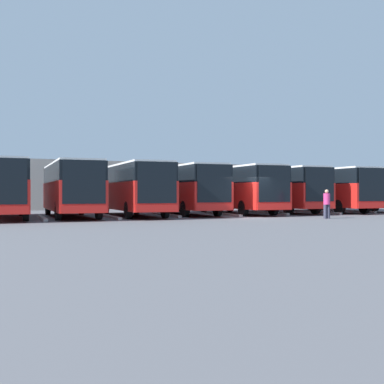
{
  "coord_description": "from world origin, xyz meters",
  "views": [
    {
      "loc": [
        15.83,
        25.01,
        1.53
      ],
      "look_at": [
        1.53,
        -5.39,
        1.58
      ],
      "focal_mm": 45.0,
      "sensor_mm": 36.0,
      "label": 1
    }
  ],
  "objects_px": {
    "bus_3": "(236,188)",
    "pedestrian": "(327,203)",
    "bus_0": "(355,189)",
    "bus_7": "(3,187)",
    "bus_5": "(133,187)",
    "bus_1": "(324,188)",
    "bus_4": "(183,188)",
    "bus_2": "(277,188)",
    "bus_6": "(71,187)"
  },
  "relations": [
    {
      "from": "bus_6",
      "to": "bus_1",
      "type": "bearing_deg",
      "value": -177.5
    },
    {
      "from": "bus_5",
      "to": "pedestrian",
      "type": "distance_m",
      "value": 12.28
    },
    {
      "from": "bus_0",
      "to": "bus_2",
      "type": "relative_size",
      "value": 1.0
    },
    {
      "from": "bus_2",
      "to": "bus_0",
      "type": "bearing_deg",
      "value": -176.48
    },
    {
      "from": "bus_4",
      "to": "bus_5",
      "type": "xyz_separation_m",
      "value": [
        3.95,
        0.7,
        0.0
      ]
    },
    {
      "from": "bus_4",
      "to": "pedestrian",
      "type": "xyz_separation_m",
      "value": [
        -5.46,
        8.54,
        -0.95
      ]
    },
    {
      "from": "bus_5",
      "to": "bus_7",
      "type": "distance_m",
      "value": 7.91
    },
    {
      "from": "bus_2",
      "to": "pedestrian",
      "type": "height_order",
      "value": "bus_2"
    },
    {
      "from": "bus_1",
      "to": "bus_2",
      "type": "height_order",
      "value": "same"
    },
    {
      "from": "bus_3",
      "to": "bus_1",
      "type": "bearing_deg",
      "value": -178.12
    },
    {
      "from": "bus_5",
      "to": "bus_1",
      "type": "bearing_deg",
      "value": -176.58
    },
    {
      "from": "bus_6",
      "to": "bus_7",
      "type": "bearing_deg",
      "value": 1.95
    },
    {
      "from": "bus_3",
      "to": "pedestrian",
      "type": "distance_m",
      "value": 8.18
    },
    {
      "from": "bus_0",
      "to": "bus_7",
      "type": "xyz_separation_m",
      "value": [
        27.64,
        0.06,
        0.0
      ]
    },
    {
      "from": "bus_0",
      "to": "bus_1",
      "type": "relative_size",
      "value": 1.0
    },
    {
      "from": "bus_1",
      "to": "bus_4",
      "type": "height_order",
      "value": "same"
    },
    {
      "from": "bus_6",
      "to": "bus_2",
      "type": "bearing_deg",
      "value": -175.22
    },
    {
      "from": "bus_1",
      "to": "bus_3",
      "type": "distance_m",
      "value": 7.9
    },
    {
      "from": "bus_7",
      "to": "bus_0",
      "type": "bearing_deg",
      "value": -175.99
    },
    {
      "from": "bus_0",
      "to": "pedestrian",
      "type": "bearing_deg",
      "value": 42.93
    },
    {
      "from": "bus_1",
      "to": "bus_7",
      "type": "height_order",
      "value": "same"
    },
    {
      "from": "bus_1",
      "to": "bus_2",
      "type": "relative_size",
      "value": 1.0
    },
    {
      "from": "bus_7",
      "to": "pedestrian",
      "type": "xyz_separation_m",
      "value": [
        -17.31,
        8.32,
        -0.95
      ]
    },
    {
      "from": "bus_3",
      "to": "bus_0",
      "type": "bearing_deg",
      "value": -174.21
    },
    {
      "from": "bus_0",
      "to": "bus_5",
      "type": "xyz_separation_m",
      "value": [
        19.74,
        0.54,
        0.0
      ]
    },
    {
      "from": "bus_2",
      "to": "bus_4",
      "type": "xyz_separation_m",
      "value": [
        7.9,
        -0.11,
        0.0
      ]
    },
    {
      "from": "bus_1",
      "to": "bus_7",
      "type": "relative_size",
      "value": 1.0
    },
    {
      "from": "bus_1",
      "to": "bus_5",
      "type": "height_order",
      "value": "same"
    },
    {
      "from": "bus_1",
      "to": "bus_4",
      "type": "bearing_deg",
      "value": -0.13
    },
    {
      "from": "bus_4",
      "to": "bus_7",
      "type": "height_order",
      "value": "same"
    },
    {
      "from": "bus_6",
      "to": "pedestrian",
      "type": "distance_m",
      "value": 15.69
    },
    {
      "from": "bus_1",
      "to": "bus_3",
      "type": "xyz_separation_m",
      "value": [
        7.9,
        -0.28,
        0.0
      ]
    },
    {
      "from": "bus_1",
      "to": "pedestrian",
      "type": "bearing_deg",
      "value": 54.26
    },
    {
      "from": "bus_6",
      "to": "bus_3",
      "type": "bearing_deg",
      "value": -177.08
    },
    {
      "from": "bus_0",
      "to": "bus_5",
      "type": "height_order",
      "value": "same"
    },
    {
      "from": "bus_4",
      "to": "pedestrian",
      "type": "height_order",
      "value": "bus_4"
    },
    {
      "from": "bus_0",
      "to": "bus_2",
      "type": "bearing_deg",
      "value": 3.52
    },
    {
      "from": "bus_2",
      "to": "bus_3",
      "type": "distance_m",
      "value": 3.97
    },
    {
      "from": "bus_4",
      "to": "bus_5",
      "type": "relative_size",
      "value": 1.0
    },
    {
      "from": "bus_1",
      "to": "bus_3",
      "type": "height_order",
      "value": "same"
    },
    {
      "from": "bus_2",
      "to": "pedestrian",
      "type": "bearing_deg",
      "value": 77.79
    },
    {
      "from": "bus_0",
      "to": "bus_6",
      "type": "bearing_deg",
      "value": 4.36
    },
    {
      "from": "bus_0",
      "to": "bus_4",
      "type": "bearing_deg",
      "value": 3.3
    },
    {
      "from": "bus_2",
      "to": "bus_7",
      "type": "height_order",
      "value": "same"
    },
    {
      "from": "bus_0",
      "to": "bus_5",
      "type": "distance_m",
      "value": 19.75
    },
    {
      "from": "bus_3",
      "to": "bus_2",
      "type": "bearing_deg",
      "value": -169.68
    },
    {
      "from": "bus_1",
      "to": "pedestrian",
      "type": "relative_size",
      "value": 6.37
    },
    {
      "from": "bus_6",
      "to": "bus_7",
      "type": "xyz_separation_m",
      "value": [
        3.95,
        -0.13,
        0.0
      ]
    },
    {
      "from": "bus_3",
      "to": "pedestrian",
      "type": "bearing_deg",
      "value": 104.64
    },
    {
      "from": "bus_5",
      "to": "bus_6",
      "type": "distance_m",
      "value": 3.96
    }
  ]
}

